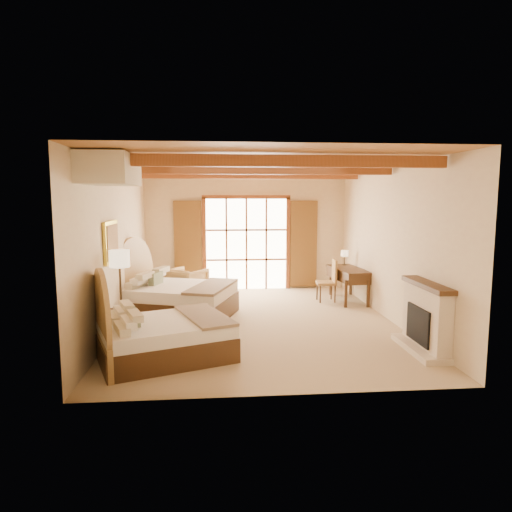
{
  "coord_description": "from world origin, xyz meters",
  "views": [
    {
      "loc": [
        -0.83,
        -9.06,
        2.54
      ],
      "look_at": [
        -0.02,
        0.2,
        1.34
      ],
      "focal_mm": 32.0,
      "sensor_mm": 36.0,
      "label": 1
    }
  ],
  "objects": [
    {
      "name": "wall_left",
      "position": [
        -2.75,
        0.0,
        1.6
      ],
      "size": [
        0.0,
        7.0,
        7.0
      ],
      "primitive_type": "plane",
      "rotation": [
        1.57,
        0.0,
        1.57
      ],
      "color": "beige",
      "rests_on": "ground"
    },
    {
      "name": "painting",
      "position": [
        -2.7,
        -0.75,
        1.75
      ],
      "size": [
        0.06,
        0.95,
        0.75
      ],
      "color": "gold",
      "rests_on": "wall_left"
    },
    {
      "name": "desk",
      "position": [
        2.42,
        1.77,
        0.43
      ],
      "size": [
        0.81,
        1.56,
        0.81
      ],
      "rotation": [
        0.0,
        0.0,
        0.11
      ],
      "color": "#452618",
      "rests_on": "floor"
    },
    {
      "name": "floor",
      "position": [
        0.0,
        0.0,
        0.0
      ],
      "size": [
        7.0,
        7.0,
        0.0
      ],
      "primitive_type": "plane",
      "color": "tan",
      "rests_on": "ground"
    },
    {
      "name": "canopy_valance",
      "position": [
        -2.4,
        -2.0,
        2.95
      ],
      "size": [
        0.7,
        1.4,
        0.45
      ],
      "primitive_type": "cube",
      "color": "beige",
      "rests_on": "ceiling"
    },
    {
      "name": "wall_back",
      "position": [
        0.0,
        3.5,
        1.6
      ],
      "size": [
        5.5,
        0.0,
        5.5
      ],
      "primitive_type": "plane",
      "rotation": [
        1.57,
        0.0,
        0.0
      ],
      "color": "beige",
      "rests_on": "ground"
    },
    {
      "name": "ceiling",
      "position": [
        0.0,
        0.0,
        3.2
      ],
      "size": [
        7.0,
        7.0,
        0.0
      ],
      "primitive_type": "plane",
      "rotation": [
        3.14,
        0.0,
        0.0
      ],
      "color": "#A76F39",
      "rests_on": "ground"
    },
    {
      "name": "floor_lamp",
      "position": [
        -2.5,
        -1.11,
        1.39
      ],
      "size": [
        0.35,
        0.35,
        1.64
      ],
      "color": "#34281A",
      "rests_on": "floor"
    },
    {
      "name": "ottoman",
      "position": [
        -0.95,
        1.9,
        0.22
      ],
      "size": [
        0.76,
        0.76,
        0.43
      ],
      "primitive_type": "cube",
      "rotation": [
        0.0,
        0.0,
        -0.33
      ],
      "color": "#AD8D4B",
      "rests_on": "floor"
    },
    {
      "name": "nightstand",
      "position": [
        -2.5,
        -1.13,
        0.29
      ],
      "size": [
        0.58,
        0.58,
        0.58
      ],
      "primitive_type": "cube",
      "rotation": [
        0.0,
        0.0,
        0.23
      ],
      "color": "#452618",
      "rests_on": "floor"
    },
    {
      "name": "bed_near",
      "position": [
        -1.82,
        -1.95,
        0.4
      ],
      "size": [
        2.49,
        2.1,
        1.31
      ],
      "rotation": [
        0.0,
        0.0,
        0.36
      ],
      "color": "#452618",
      "rests_on": "floor"
    },
    {
      "name": "fireplace",
      "position": [
        2.6,
        -2.0,
        0.51
      ],
      "size": [
        0.46,
        1.4,
        1.16
      ],
      "color": "beige",
      "rests_on": "ground"
    },
    {
      "name": "desk_lamp",
      "position": [
        2.46,
        2.34,
        1.09
      ],
      "size": [
        0.19,
        0.19,
        0.38
      ],
      "color": "#34281A",
      "rests_on": "desk"
    },
    {
      "name": "desk_chair",
      "position": [
        1.87,
        1.75,
        0.32
      ],
      "size": [
        0.49,
        0.49,
        1.04
      ],
      "rotation": [
        0.0,
        0.0,
        -0.08
      ],
      "color": "#A88044",
      "rests_on": "floor"
    },
    {
      "name": "bed_far",
      "position": [
        -1.82,
        0.64,
        0.44
      ],
      "size": [
        2.74,
        2.31,
        1.47
      ],
      "rotation": [
        0.0,
        0.0,
        -0.33
      ],
      "color": "#452618",
      "rests_on": "floor"
    },
    {
      "name": "armchair",
      "position": [
        -1.59,
        2.27,
        0.39
      ],
      "size": [
        1.18,
        1.19,
        0.79
      ],
      "primitive_type": "imported",
      "rotation": [
        0.0,
        0.0,
        -3.73
      ],
      "color": "#AA854C",
      "rests_on": "floor"
    },
    {
      "name": "ceiling_beams",
      "position": [
        0.0,
        0.0,
        3.08
      ],
      "size": [
        5.39,
        4.6,
        0.18
      ],
      "primitive_type": null,
      "color": "brown",
      "rests_on": "ceiling"
    },
    {
      "name": "wall_right",
      "position": [
        2.75,
        0.0,
        1.6
      ],
      "size": [
        0.0,
        7.0,
        7.0
      ],
      "primitive_type": "plane",
      "rotation": [
        1.57,
        0.0,
        -1.57
      ],
      "color": "beige",
      "rests_on": "ground"
    },
    {
      "name": "french_doors",
      "position": [
        0.0,
        3.44,
        1.25
      ],
      "size": [
        3.95,
        0.08,
        2.6
      ],
      "color": "white",
      "rests_on": "ground"
    }
  ]
}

